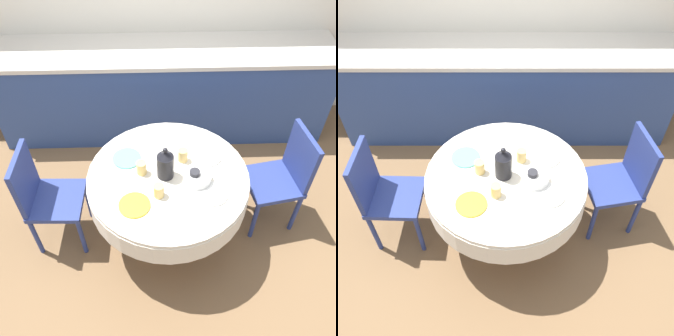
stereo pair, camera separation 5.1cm
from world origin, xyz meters
TOP-DOWN VIEW (x-y plane):
  - ground_plane at (0.00, 0.00)m, footprint 12.00×12.00m
  - kitchen_counter at (0.00, 1.35)m, footprint 3.24×0.64m
  - dining_table at (0.00, 0.00)m, footprint 1.15×1.15m
  - chair_left at (0.90, 0.17)m, footprint 0.47×0.47m
  - chair_right at (-0.92, 0.03)m, footprint 0.41×0.41m
  - plate_near_left at (-0.23, -0.26)m, footprint 0.21×0.21m
  - cup_near_left at (-0.07, -0.18)m, footprint 0.07×0.07m
  - plate_near_right at (0.29, -0.18)m, footprint 0.21×0.21m
  - cup_near_right at (0.18, -0.05)m, footprint 0.07×0.07m
  - plate_far_left at (-0.30, 0.17)m, footprint 0.21×0.21m
  - cup_far_left at (-0.18, 0.03)m, footprint 0.07×0.07m
  - plate_far_right at (0.30, 0.17)m, footprint 0.21×0.21m
  - cup_far_right at (0.11, 0.15)m, footprint 0.07×0.07m
  - coffee_carafe at (-0.02, 0.01)m, footprint 0.12×0.12m
  - fruit_bowl at (0.20, -0.06)m, footprint 0.19×0.19m

SIDE VIEW (x-z plane):
  - ground_plane at x=0.00m, z-range 0.00..0.00m
  - kitchen_counter at x=0.00m, z-range 0.00..0.93m
  - chair_left at x=0.90m, z-range 0.06..0.97m
  - chair_right at x=-0.92m, z-range 0.06..0.97m
  - dining_table at x=0.00m, z-range 0.23..0.96m
  - plate_near_left at x=-0.23m, z-range 0.72..0.74m
  - plate_near_right at x=0.29m, z-range 0.72..0.74m
  - plate_far_left at x=-0.30m, z-range 0.72..0.74m
  - plate_far_right at x=0.30m, z-range 0.72..0.74m
  - fruit_bowl at x=0.20m, z-range 0.72..0.79m
  - cup_near_left at x=-0.07m, z-range 0.72..0.82m
  - cup_near_right at x=0.18m, z-range 0.72..0.82m
  - cup_far_left at x=-0.18m, z-range 0.72..0.82m
  - cup_far_right at x=0.11m, z-range 0.72..0.82m
  - coffee_carafe at x=-0.02m, z-range 0.71..0.97m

